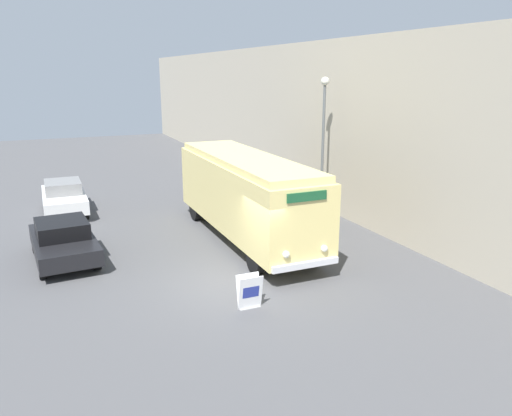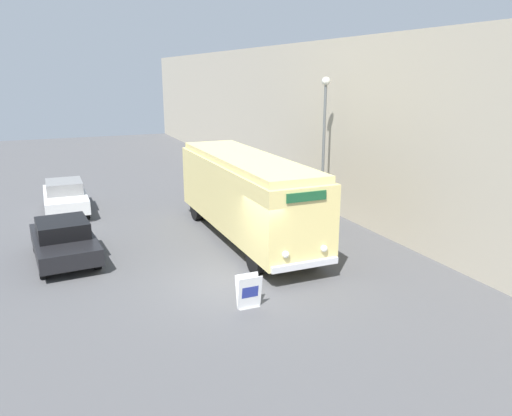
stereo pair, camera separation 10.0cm
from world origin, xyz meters
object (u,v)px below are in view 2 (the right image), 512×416
vintage_bus (246,193)px  sign_board (249,292)px  parked_car_mid (65,196)px  streetlamp (324,128)px  parked_car_near (64,240)px

vintage_bus → sign_board: 6.11m
vintage_bus → parked_car_mid: 9.40m
sign_board → parked_car_mid: parked_car_mid is taller
streetlamp → parked_car_near: (-11.00, -1.22, -3.29)m
sign_board → parked_car_mid: 13.09m
sign_board → parked_car_mid: size_ratio=0.22×
parked_car_mid → parked_car_near: bearing=-93.3°
sign_board → parked_car_mid: (-4.13, 12.42, 0.31)m
vintage_bus → parked_car_mid: size_ratio=2.22×
vintage_bus → streetlamp: bearing=20.4°
parked_car_near → vintage_bus: bearing=-7.3°
vintage_bus → parked_car_mid: bearing=132.4°
parked_car_near → parked_car_mid: (0.37, 6.50, 0.04)m
parked_car_near → parked_car_mid: bearing=82.7°
sign_board → streetlamp: bearing=47.7°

